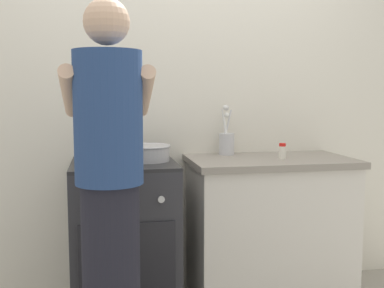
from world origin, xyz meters
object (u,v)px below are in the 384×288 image
Objects in this scene: spice_bottle at (282,151)px; person at (110,192)px; stove_range at (125,237)px; pot at (99,151)px; utensil_crock at (227,141)px; mixing_bowl at (147,152)px.

person is (-1.05, -0.59, -0.09)m from spice_bottle.
pot is (-0.14, -0.02, 0.52)m from stove_range.
person is at bearing -85.53° from pot.
stove_range is 0.54m from pot.
stove_range is 2.79× the size of utensil_crock.
utensil_crock is at bearing 16.78° from stove_range.
person reaches higher than utensil_crock.
stove_range is 0.89m from utensil_crock.
spice_bottle is at bearing -4.41° from mixing_bowl.
mixing_bowl and spice_bottle have the same top height.
pot is 0.75× the size of utensil_crock.
mixing_bowl is 2.88× the size of spice_bottle.
pot is 0.84m from utensil_crock.
stove_range is at bearing 176.99° from spice_bottle.
mixing_bowl is 0.70m from person.
pot is 0.14× the size of person.
utensil_crock reaches higher than pot.
utensil_crock reaches higher than spice_bottle.
pot is 0.63m from person.
utensil_crock is at bearing 47.84° from person.
utensil_crock is at bearing 15.32° from pot.
mixing_bowl is (0.28, 0.03, -0.02)m from pot.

